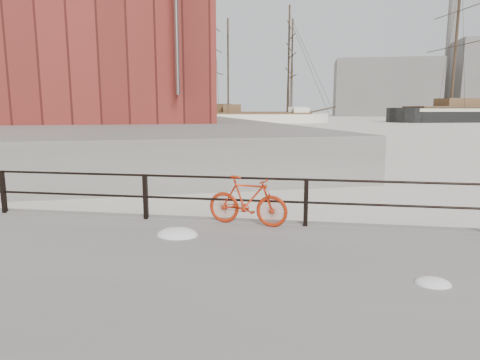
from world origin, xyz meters
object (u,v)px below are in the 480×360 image
at_px(schooner_mid, 251,122).
at_px(workboat_far, 116,131).
at_px(schooner_left, 260,123).
at_px(bicycle, 247,201).
at_px(workboat_near, 89,137).

distance_m(schooner_mid, workboat_far, 35.60).
xyz_separation_m(schooner_mid, schooner_left, (2.02, -2.88, 0.00)).
height_order(schooner_left, workboat_far, schooner_left).
bearing_deg(workboat_far, bicycle, -68.17).
bearing_deg(schooner_mid, schooner_left, -53.37).
distance_m(bicycle, schooner_left, 71.43).
height_order(bicycle, schooner_mid, schooner_mid).
bearing_deg(workboat_near, workboat_far, 76.87).
distance_m(schooner_mid, workboat_near, 45.77).
relative_size(schooner_left, workboat_far, 2.56).
relative_size(schooner_left, workboat_near, 1.98).
bearing_deg(schooner_left, workboat_far, -125.08).
bearing_deg(schooner_left, schooner_mid, 114.33).
xyz_separation_m(schooner_left, workboat_near, (-11.30, -41.94, 0.00)).
height_order(bicycle, workboat_near, workboat_near).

